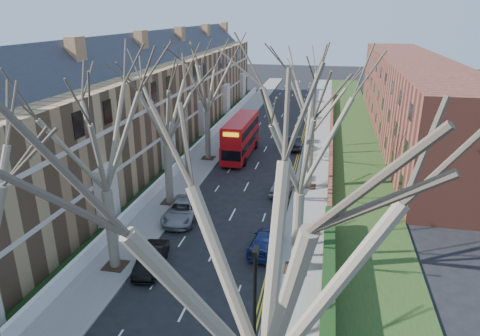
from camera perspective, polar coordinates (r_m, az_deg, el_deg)
The scene contains 19 objects.
pavement_left at distance 58.17m, azimuth -1.59°, elevation 4.71°, with size 3.00×102.00×0.12m, color slate.
pavement_right at distance 56.71m, azimuth 10.33°, elevation 3.98°, with size 3.00×102.00×0.12m, color slate.
terrace_left at distance 51.89m, azimuth -12.06°, elevation 8.60°, with size 9.70×78.00×13.60m.
flats_right at distance 60.40m, azimuth 21.80°, elevation 8.67°, with size 13.97×54.00×10.00m.
wall_hedge_right at distance 22.71m, azimuth 11.52°, elevation -19.69°, with size 0.70×24.00×1.80m.
front_wall_left at distance 51.02m, azimuth -5.46°, elevation 3.06°, with size 0.30×78.00×1.00m.
grass_verge_right at distance 56.78m, azimuth 14.88°, elevation 3.74°, with size 6.00×102.00×0.06m.
tree_left_mid at distance 25.71m, azimuth -18.30°, elevation 5.70°, with size 10.50×10.50×14.71m.
tree_left_far at distance 34.58m, azimuth -10.12°, elevation 9.37°, with size 10.15×10.15×14.22m.
tree_left_dist at distance 45.75m, azimuth -4.56°, elevation 12.59°, with size 10.50×10.50×14.71m.
tree_right_near at distance 11.18m, azimuth 3.56°, elevation -10.34°, with size 10.85×10.85×15.20m.
tree_right_mid at distance 24.33m, azimuth 8.40°, elevation 5.73°, with size 10.50×10.50×14.71m.
tree_right_far at distance 38.09m, azimuth 9.81°, elevation 10.36°, with size 10.15×10.15×14.22m.
double_decker_bus at distance 48.30m, azimuth 0.12°, elevation 3.99°, with size 2.76×10.16×4.26m.
car_left_mid at distance 28.43m, azimuth -11.77°, elevation -11.80°, with size 1.44×4.14×1.36m, color black.
car_left_far at distance 34.29m, azimuth -7.66°, elevation -5.60°, with size 2.43×5.27×1.47m, color gray.
car_right_near at distance 29.88m, azimuth 3.40°, elevation -9.75°, with size 1.82×4.48×1.30m, color navy.
car_right_mid at distance 38.92m, azimuth 5.72°, elevation -2.27°, with size 1.77×4.39×1.50m, color #93979B.
car_right_far at distance 51.78m, azimuth 7.24°, elevation 3.41°, with size 1.61×4.61×1.52m, color black.
Camera 1 is at (6.99, -15.55, 15.52)m, focal length 32.00 mm.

